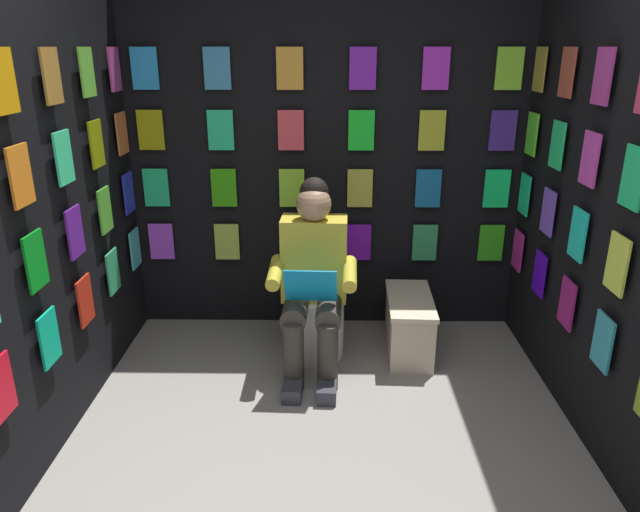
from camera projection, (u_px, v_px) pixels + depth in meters
display_wall_back at (326, 151)px, 3.94m from camera, size 2.76×0.14×2.50m
display_wall_left at (602, 189)px, 2.89m from camera, size 0.14×2.10×2.50m
display_wall_right at (52, 188)px, 2.92m from camera, size 0.14×2.10×2.50m
toilet at (315, 304)px, 3.81m from camera, size 0.41×0.56×0.77m
person_reading at (313, 278)px, 3.50m from camera, size 0.54×0.69×1.19m
comic_longbox_near at (409, 325)px, 3.82m from camera, size 0.31×0.64×0.39m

